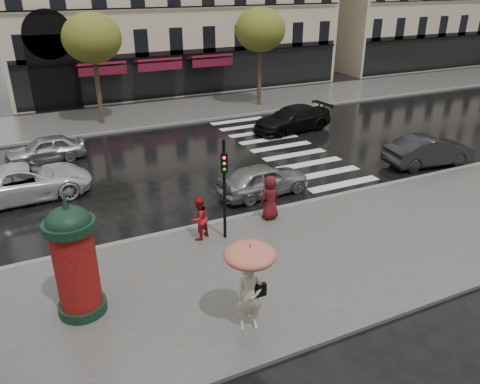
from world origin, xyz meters
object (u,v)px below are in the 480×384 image
man_burgundy (270,198)px  car_silver (263,180)px  morris_column (75,258)px  car_black (292,119)px  car_far_silver (45,149)px  car_darkgrey (429,151)px  traffic_light (224,181)px  woman_red (199,218)px  woman_umbrella (250,274)px  car_white (26,182)px

man_burgundy → car_silver: man_burgundy is taller
morris_column → man_burgundy: bearing=19.7°
man_burgundy → morris_column: size_ratio=0.48×
car_black → car_far_silver: car_black is taller
car_darkgrey → traffic_light: bearing=108.4°
woman_red → morris_column: 4.90m
man_burgundy → car_far_silver: bearing=-64.4°
morris_column → car_darkgrey: bearing=14.5°
car_black → car_darkgrey: bearing=15.1°
traffic_light → car_far_silver: bearing=114.2°
woman_red → car_silver: size_ratio=0.39×
traffic_light → car_black: 13.57m
morris_column → woman_red: bearing=28.3°
traffic_light → car_black: bearing=49.0°
woman_umbrella → car_white: bearing=113.0°
car_white → car_silver: bearing=-116.2°
woman_umbrella → car_white: 12.20m
morris_column → car_far_silver: bearing=89.4°
car_darkgrey → car_white: 18.42m
woman_umbrella → car_darkgrey: bearing=27.6°
car_silver → car_white: size_ratio=0.76×
car_darkgrey → morris_column: bearing=111.2°
woman_umbrella → car_far_silver: size_ratio=0.66×
morris_column → car_far_silver: 12.94m
car_white → car_far_silver: bearing=-17.2°
man_burgundy → morris_column: 7.66m
traffic_light → car_white: traffic_light is taller
morris_column → car_white: (-0.95, 8.67, -1.08)m
car_black → woman_umbrella: bearing=-41.2°
man_burgundy → car_silver: 2.41m
traffic_light → car_far_silver: traffic_light is taller
car_darkgrey → car_white: size_ratio=0.84×
car_black → car_silver: bearing=-45.2°
traffic_light → car_silver: traffic_light is taller
woman_red → car_black: size_ratio=0.31×
woman_red → morris_column: (-4.24, -2.29, 0.91)m
car_darkgrey → car_black: size_ratio=0.88×
man_burgundy → car_darkgrey: man_burgundy is taller
car_black → car_far_silver: size_ratio=1.32×
car_silver → car_black: (5.83, 7.30, 0.05)m
woman_umbrella → car_white: (-4.75, 11.19, -1.04)m
traffic_light → car_far_silver: (-4.93, 10.98, -1.64)m
woman_red → man_burgundy: man_burgundy is taller
woman_red → traffic_light: bearing=125.9°
morris_column → traffic_light: traffic_light is taller
traffic_light → car_darkgrey: 12.26m
car_white → car_far_silver: car_white is taller
woman_umbrella → woman_red: 4.90m
woman_umbrella → woman_red: woman_umbrella is taller
woman_red → man_burgundy: 2.94m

